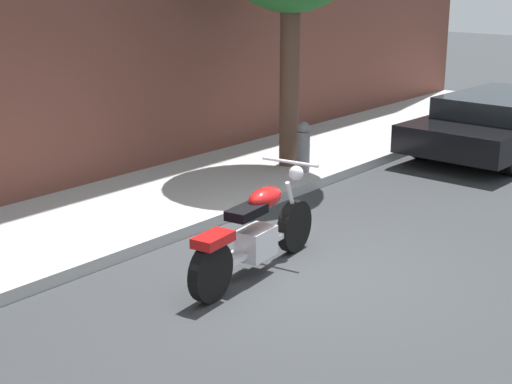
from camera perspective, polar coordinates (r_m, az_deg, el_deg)
name	(u,v)px	position (r m, az deg, el deg)	size (l,w,h in m)	color
ground_plane	(289,270)	(8.39, 2.44, -5.79)	(60.00, 60.00, 0.00)	#303335
sidewalk	(117,213)	(10.19, -10.21, -1.57)	(23.65, 2.44, 0.14)	#A3A3A3
motorcycle	(255,234)	(8.14, -0.04, -3.13)	(2.24, 0.70, 1.10)	black
parked_car_black	(506,120)	(14.27, 17.93, 5.04)	(4.64, 2.01, 1.03)	black
fire_hydrant	(303,151)	(11.76, 3.50, 3.03)	(0.20, 0.20, 0.91)	slate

